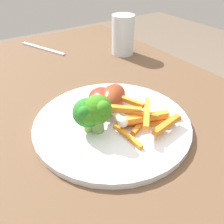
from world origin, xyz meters
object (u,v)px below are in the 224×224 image
chicken_drumstick_near (112,99)px  fork (43,48)px  carrot_fries_pile (143,118)px  dinner_plate (112,123)px  broccoli_floret_middle (88,113)px  water_glass (123,35)px  chicken_drumstick_far (106,100)px  broccoli_floret_front (97,111)px  dining_table (118,166)px

chicken_drumstick_near → fork: bearing=-1.6°
carrot_fries_pile → chicken_drumstick_near: chicken_drumstick_near is taller
dinner_plate → broccoli_floret_middle: bearing=91.9°
fork → broccoli_floret_middle: bearing=147.1°
chicken_drumstick_near → dinner_plate: bearing=145.6°
chicken_drumstick_near → water_glass: water_glass is taller
water_glass → chicken_drumstick_far: bearing=138.3°
dinner_plate → chicken_drumstick_far: chicken_drumstick_far is taller
broccoli_floret_middle → chicken_drumstick_far: 0.08m
broccoli_floret_middle → water_glass: bearing=-44.4°
broccoli_floret_middle → chicken_drumstick_near: bearing=-63.7°
chicken_drumstick_near → chicken_drumstick_far: bearing=60.4°
carrot_fries_pile → chicken_drumstick_far: 0.09m
broccoli_floret_front → chicken_drumstick_near: size_ratio=0.62×
chicken_drumstick_far → broccoli_floret_middle: bearing=123.7°
dinner_plate → fork: 0.46m
dinner_plate → chicken_drumstick_near: bearing=-34.4°
broccoli_floret_middle → chicken_drumstick_near: broccoli_floret_middle is taller
dining_table → dinner_plate: (0.01, 0.01, 0.11)m
dining_table → chicken_drumstick_far: 0.15m
dinner_plate → chicken_drumstick_near: (0.04, -0.02, 0.03)m
broccoli_floret_front → water_glass: 0.40m
chicken_drumstick_near → water_glass: 0.33m
chicken_drumstick_far → fork: 0.42m
carrot_fries_pile → dining_table: bearing=42.6°
carrot_fries_pile → chicken_drumstick_far: bearing=16.8°
chicken_drumstick_far → fork: bearing=-3.0°
fork → water_glass: 0.27m
chicken_drumstick_far → water_glass: (0.25, -0.22, 0.03)m
dining_table → water_glass: water_glass is taller
fork → water_glass: water_glass is taller
fork → chicken_drumstick_far: bearing=154.7°
broccoli_floret_middle → chicken_drumstick_near: size_ratio=0.55×
dining_table → fork: (0.47, -0.03, 0.11)m
dinner_plate → broccoli_floret_front: (-0.01, 0.04, 0.05)m
dining_table → broccoli_floret_front: 0.17m
chicken_drumstick_near → fork: size_ratio=0.61×
carrot_fries_pile → broccoli_floret_middle: bearing=65.7°
dinner_plate → water_glass: water_glass is taller
carrot_fries_pile → fork: size_ratio=0.69×
dining_table → broccoli_floret_front: bearing=93.7°
dinner_plate → dining_table: bearing=-136.9°
chicken_drumstick_far → water_glass: bearing=-41.7°
fork → dining_table: bearing=154.5°
broccoli_floret_middle → carrot_fries_pile: (-0.04, -0.09, -0.02)m
broccoli_floret_front → carrot_fries_pile: broccoli_floret_front is taller
dining_table → broccoli_floret_front: size_ratio=17.31×
dinner_plate → broccoli_floret_middle: size_ratio=4.62×
chicken_drumstick_far → fork: (0.42, -0.02, -0.03)m
chicken_drumstick_near → broccoli_floret_front: bearing=127.9°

